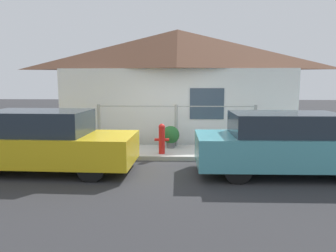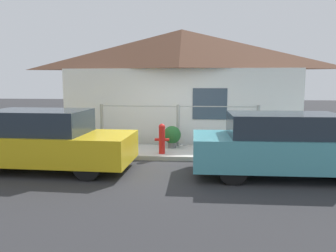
{
  "view_description": "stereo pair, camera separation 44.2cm",
  "coord_description": "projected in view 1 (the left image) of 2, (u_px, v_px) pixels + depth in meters",
  "views": [
    {
      "loc": [
        0.22,
        -8.51,
        2.1
      ],
      "look_at": [
        -0.2,
        0.3,
        0.9
      ],
      "focal_mm": 35.0,
      "sensor_mm": 36.0,
      "label": 1
    },
    {
      "loc": [
        0.66,
        -8.48,
        2.1
      ],
      "look_at": [
        -0.2,
        0.3,
        0.9
      ],
      "focal_mm": 35.0,
      "sensor_mm": 36.0,
      "label": 2
    }
  ],
  "objects": [
    {
      "name": "fence",
      "position": [
        176.0,
        123.0,
        10.06
      ],
      "size": [
        4.9,
        0.1,
        1.28
      ],
      "color": "#999993",
      "rests_on": "sidewalk"
    },
    {
      "name": "potted_plant_near_hydrant",
      "position": [
        171.0,
        135.0,
        9.83
      ],
      "size": [
        0.53,
        0.53,
        0.66
      ],
      "color": "slate",
      "rests_on": "sidewalk"
    },
    {
      "name": "car_right",
      "position": [
        290.0,
        144.0,
        7.37
      ],
      "size": [
        4.32,
        1.72,
        1.41
      ],
      "rotation": [
        0.0,
        0.0,
        0.02
      ],
      "color": "teal",
      "rests_on": "ground_plane"
    },
    {
      "name": "ground_plane",
      "position": [
        175.0,
        161.0,
        8.71
      ],
      "size": [
        60.0,
        60.0,
        0.0
      ],
      "primitive_type": "plane",
      "color": "#2D2D30"
    },
    {
      "name": "fire_hydrant",
      "position": [
        162.0,
        138.0,
        9.0
      ],
      "size": [
        0.4,
        0.18,
        0.84
      ],
      "color": "red",
      "rests_on": "sidewalk"
    },
    {
      "name": "sidewalk",
      "position": [
        176.0,
        152.0,
        9.51
      ],
      "size": [
        24.0,
        1.62,
        0.12
      ],
      "color": "#B2AFA8",
      "rests_on": "ground_plane"
    },
    {
      "name": "potted_plant_by_fence",
      "position": [
        81.0,
        137.0,
        9.69
      ],
      "size": [
        0.56,
        0.56,
        0.65
      ],
      "color": "brown",
      "rests_on": "sidewalk"
    },
    {
      "name": "house",
      "position": [
        177.0,
        54.0,
        11.41
      ],
      "size": [
        8.21,
        2.23,
        3.9
      ],
      "color": "white",
      "rests_on": "ground_plane"
    },
    {
      "name": "car_left",
      "position": [
        45.0,
        142.0,
        7.64
      ],
      "size": [
        4.14,
        1.76,
        1.44
      ],
      "rotation": [
        0.0,
        0.0,
        -0.02
      ],
      "color": "gold",
      "rests_on": "ground_plane"
    }
  ]
}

